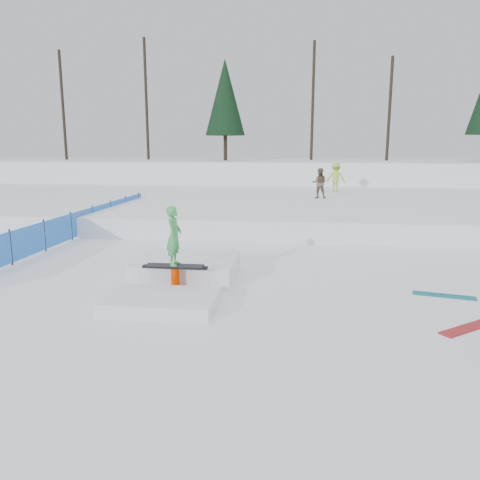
# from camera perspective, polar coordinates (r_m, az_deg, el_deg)

# --- Properties ---
(ground) EXTENTS (120.00, 120.00, 0.00)m
(ground) POSITION_cam_1_polar(r_m,az_deg,el_deg) (10.67, -4.03, -7.84)
(ground) COLOR white
(snow_berm) EXTENTS (60.00, 14.00, 2.40)m
(snow_berm) POSITION_cam_1_polar(r_m,az_deg,el_deg) (40.00, 4.29, 7.98)
(snow_berm) COLOR white
(snow_berm) RESTS_ON ground
(snow_midrise) EXTENTS (50.00, 18.00, 0.80)m
(snow_midrise) POSITION_cam_1_polar(r_m,az_deg,el_deg) (26.14, 2.71, 4.49)
(snow_midrise) COLOR white
(snow_midrise) RESTS_ON ground
(safety_fence) EXTENTS (0.05, 16.00, 1.10)m
(safety_fence) POSITION_cam_1_polar(r_m,az_deg,el_deg) (18.77, -19.88, 1.60)
(safety_fence) COLOR blue
(safety_fence) RESTS_ON ground
(treeline) EXTENTS (40.24, 4.22, 10.50)m
(treeline) POSITION_cam_1_polar(r_m,az_deg,el_deg) (38.59, 13.91, 16.86)
(treeline) COLOR black
(treeline) RESTS_ON snow_berm
(walker_olive) EXTENTS (0.81, 0.66, 1.59)m
(walker_olive) POSITION_cam_1_polar(r_m,az_deg,el_deg) (25.39, 9.65, 6.85)
(walker_olive) COLOR brown
(walker_olive) RESTS_ON snow_midrise
(walker_ygreen) EXTENTS (1.24, 0.86, 1.75)m
(walker_ygreen) POSITION_cam_1_polar(r_m,az_deg,el_deg) (29.07, 11.61, 7.49)
(walker_ygreen) COLOR #A3C531
(walker_ygreen) RESTS_ON snow_midrise
(loose_board_red) EXTENTS (1.28, 1.08, 0.03)m
(loose_board_red) POSITION_cam_1_polar(r_m,az_deg,el_deg) (10.29, 25.94, -9.64)
(loose_board_red) COLOR maroon
(loose_board_red) RESTS_ON ground
(loose_board_teal) EXTENTS (1.43, 0.59, 0.03)m
(loose_board_teal) POSITION_cam_1_polar(r_m,az_deg,el_deg) (12.21, 23.60, -6.23)
(loose_board_teal) COLOR #105C70
(loose_board_teal) RESTS_ON ground
(jib_rail_feature) EXTENTS (2.60, 4.40, 2.11)m
(jib_rail_feature) POSITION_cam_1_polar(r_m,az_deg,el_deg) (12.07, -7.18, -4.11)
(jib_rail_feature) COLOR white
(jib_rail_feature) RESTS_ON ground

